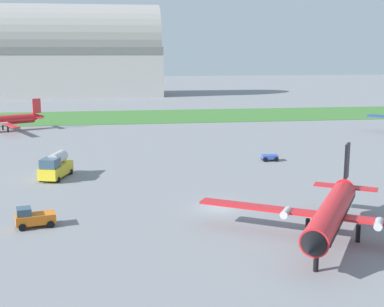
{
  "coord_description": "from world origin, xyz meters",
  "views": [
    {
      "loc": [
        -10.85,
        -52.85,
        16.3
      ],
      "look_at": [
        -0.71,
        14.83,
        3.0
      ],
      "focal_mm": 49.4,
      "sensor_mm": 36.0,
      "label": 1
    }
  ],
  "objects": [
    {
      "name": "airplane_taxiing_turboprop",
      "position": [
        -33.65,
        59.69,
        2.34
      ],
      "size": [
        17.24,
        19.84,
        6.41
      ],
      "rotation": [
        0.0,
        0.0,
        3.59
      ],
      "color": "red",
      "rests_on": "ground_plane"
    },
    {
      "name": "grass_taxiway_strip",
      "position": [
        0.0,
        80.4,
        0.04
      ],
      "size": [
        360.0,
        28.0,
        0.08
      ],
      "primitive_type": "cube",
      "color": "#3D7533",
      "rests_on": "ground_plane"
    },
    {
      "name": "hangar_distant",
      "position": [
        -24.42,
        147.55,
        15.76
      ],
      "size": [
        63.34,
        25.65,
        32.99
      ],
      "color": "#BCB7B2",
      "rests_on": "ground_plane"
    },
    {
      "name": "fuel_truck_near_gate",
      "position": [
        -18.5,
        16.08,
        1.58
      ],
      "size": [
        4.07,
        6.91,
        3.29
      ],
      "rotation": [
        0.0,
        0.0,
        4.44
      ],
      "color": "yellow",
      "rests_on": "ground_plane"
    },
    {
      "name": "pushback_tug_midfield",
      "position": [
        -18.57,
        -3.61,
        0.91
      ],
      "size": [
        3.9,
        2.7,
        1.95
      ],
      "rotation": [
        0.0,
        0.0,
        3.36
      ],
      "color": "orange",
      "rests_on": "ground_plane"
    },
    {
      "name": "baggage_cart_by_runway",
      "position": [
        12.32,
        22.66,
        0.57
      ],
      "size": [
        2.48,
        1.88,
        0.9
      ],
      "rotation": [
        0.0,
        0.0,
        3.08
      ],
      "color": "#334FB2",
      "rests_on": "ground_plane"
    },
    {
      "name": "ground_plane",
      "position": [
        0.0,
        0.0,
        0.0
      ],
      "size": [
        600.0,
        600.0,
        0.0
      ],
      "primitive_type": "plane",
      "color": "gray"
    },
    {
      "name": "airplane_foreground_turboprop",
      "position": [
        7.63,
        -11.35,
        2.66
      ],
      "size": [
        21.41,
        18.7,
        7.28
      ],
      "rotation": [
        0.0,
        0.0,
        4.15
      ],
      "color": "red",
      "rests_on": "ground_plane"
    }
  ]
}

